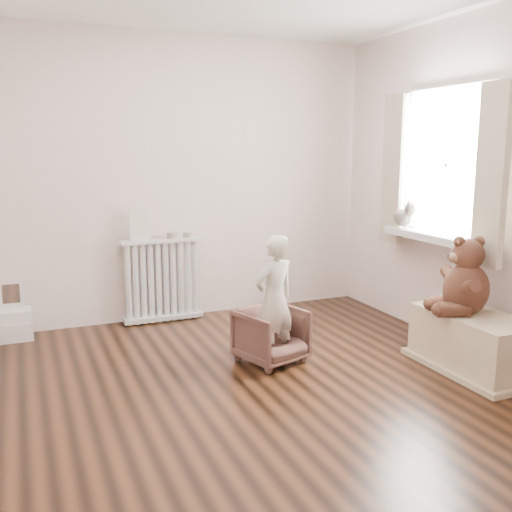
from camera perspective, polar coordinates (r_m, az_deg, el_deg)
name	(u,v)px	position (r m, az deg, el deg)	size (l,w,h in m)	color
floor	(261,384)	(3.98, 0.53, -12.68)	(3.60, 3.60, 0.01)	black
back_wall	(185,179)	(5.36, -7.14, 7.63)	(3.60, 0.02, 2.60)	white
front_wall	(463,229)	(2.14, 20.00, 2.54)	(3.60, 0.02, 2.60)	white
right_wall	(479,186)	(4.68, 21.39, 6.54)	(0.02, 3.60, 2.60)	white
window	(449,165)	(4.87, 18.70, 8.61)	(0.03, 0.90, 1.10)	white
window_sill	(435,237)	(4.86, 17.49, 1.80)	(0.22, 1.10, 0.06)	silver
curtain_left	(492,176)	(4.38, 22.51, 7.41)	(0.06, 0.26, 1.30)	beige
curtain_right	(394,170)	(5.24, 13.60, 8.33)	(0.06, 0.26, 1.30)	beige
radiator	(162,280)	(5.31, -9.36, -2.40)	(0.73, 0.14, 0.77)	silver
paper_doll	(140,224)	(5.18, -11.54, 3.17)	(0.18, 0.02, 0.30)	beige
tin_a	(172,235)	(5.26, -8.40, 2.06)	(0.10, 0.10, 0.06)	#A59E8C
tin_b	(188,235)	(5.29, -6.86, 2.11)	(0.09, 0.09, 0.05)	#A59E8C
toy_vanity	(12,308)	(5.18, -23.20, -4.79)	(0.30, 0.22, 0.47)	silver
armchair	(271,335)	(4.30, 1.54, -7.95)	(0.44, 0.45, 0.41)	#54332A
child	(274,299)	(4.17, 1.84, -4.34)	(0.35, 0.23, 0.95)	beige
toy_bench	(474,343)	(4.45, 20.93, -8.12)	(0.47, 0.88, 0.42)	#C9B891
teddy_bear	(467,278)	(4.33, 20.33, -2.11)	(0.45, 0.35, 0.55)	#351B11
plush_cat	(404,216)	(5.14, 14.62, 3.88)	(0.17, 0.28, 0.24)	#6D625A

